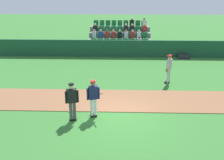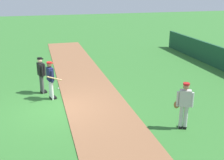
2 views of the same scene
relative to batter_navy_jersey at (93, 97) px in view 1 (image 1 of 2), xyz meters
name	(u,v)px [view 1 (image 1 of 2)]	position (x,y,z in m)	size (l,w,h in m)	color
ground_plane	(118,115)	(1.09, 0.18, -0.97)	(80.00, 80.00, 0.00)	#33702D
infield_dirt_path	(118,100)	(1.09, 1.82, -0.95)	(28.00, 2.72, 0.03)	brown
dugout_fence	(119,48)	(1.09, 10.41, -0.28)	(20.00, 0.16, 1.37)	#19472D
stadium_bleachers	(120,41)	(1.10, 12.71, -0.20)	(5.55, 3.80, 2.70)	slate
batter_navy_jersey	(93,97)	(0.00, 0.00, 0.00)	(0.74, 0.69, 1.76)	white
umpire_home_plate	(72,100)	(-0.89, -0.38, 0.03)	(0.57, 0.39, 1.76)	#4C4C4C
runner_grey_jersey	(169,68)	(4.06, 4.39, -0.01)	(0.45, 0.61, 1.76)	#B2B2B2
baseball	(69,112)	(-1.20, 0.39, -0.93)	(0.07, 0.07, 0.07)	white
equipment_bag	(183,56)	(6.19, 9.96, -0.79)	(0.90, 0.36, 0.36)	#232328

